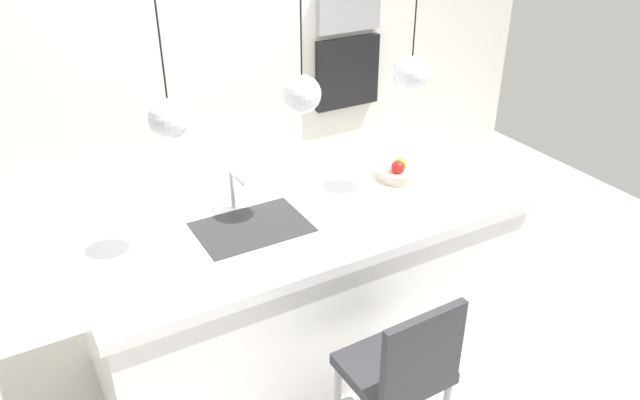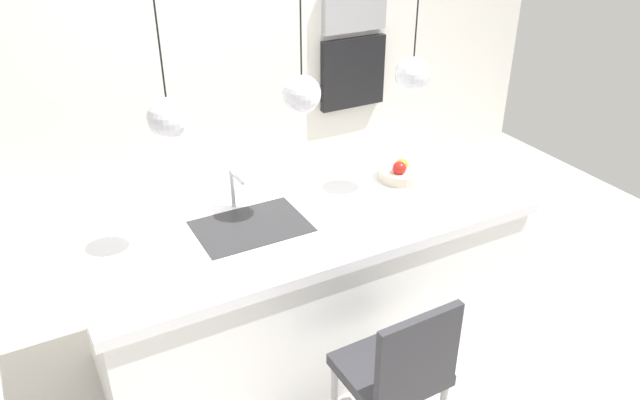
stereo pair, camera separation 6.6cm
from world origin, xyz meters
TOP-DOWN VIEW (x-y plane):
  - floor at (0.00, 0.00)m, footprint 6.60×6.60m
  - back_wall at (0.00, 1.65)m, footprint 6.00×0.10m
  - kitchen_island at (0.00, 0.00)m, footprint 2.36×1.03m
  - sink_basin at (-0.30, 0.00)m, footprint 0.56×0.40m
  - faucet at (-0.30, 0.21)m, footprint 0.02×0.17m
  - fruit_bowl at (0.69, 0.09)m, footprint 0.27×0.27m
  - microwave at (1.25, 1.58)m, footprint 0.54×0.08m
  - oven at (1.25, 1.58)m, footprint 0.56×0.08m
  - chair_near at (0.02, -0.89)m, footprint 0.45×0.42m
  - pendant_light_left at (-0.65, 0.00)m, footprint 0.19×0.19m
  - pendant_light_center at (0.00, 0.00)m, footprint 0.19×0.19m
  - pendant_light_right at (0.65, 0.00)m, footprint 0.19×0.19m

SIDE VIEW (x-z plane):
  - floor at x=0.00m, z-range 0.00..0.00m
  - kitchen_island at x=0.00m, z-range 0.00..0.89m
  - chair_near at x=0.02m, z-range 0.07..0.97m
  - sink_basin at x=-0.30m, z-range 0.87..0.89m
  - fruit_bowl at x=0.69m, z-range 0.86..0.99m
  - faucet at x=-0.30m, z-range 0.92..1.14m
  - oven at x=1.25m, z-range 0.75..1.31m
  - back_wall at x=0.00m, z-range 0.00..2.60m
  - microwave at x=1.25m, z-range 1.36..1.70m
  - pendant_light_left at x=-0.65m, z-range 1.15..1.94m
  - pendant_light_center at x=0.00m, z-range 1.15..1.94m
  - pendant_light_right at x=0.65m, z-range 1.15..1.94m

